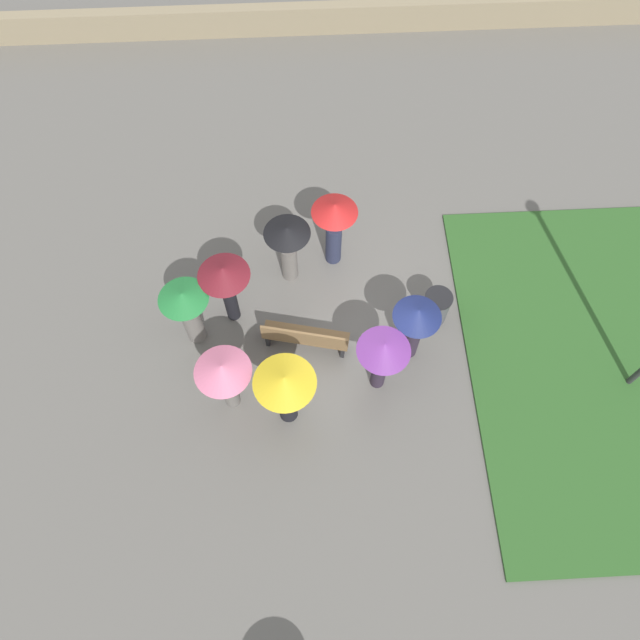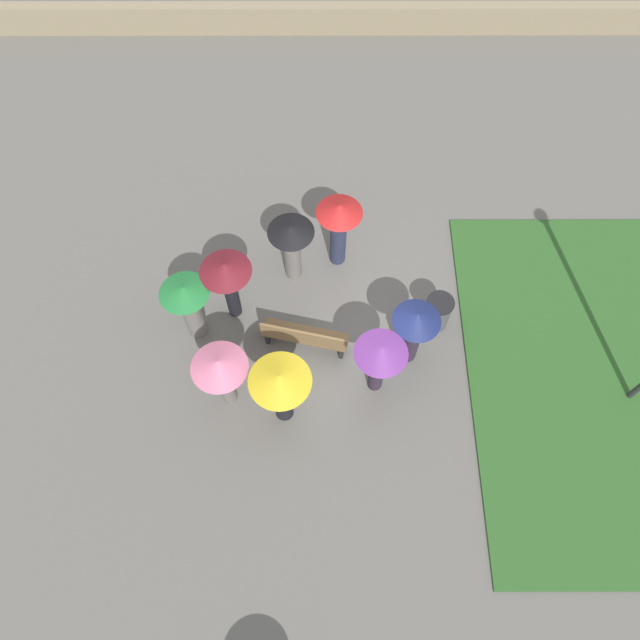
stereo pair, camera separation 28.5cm
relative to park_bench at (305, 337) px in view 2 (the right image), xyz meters
name	(u,v)px [view 2 (the right image)]	position (x,y,z in m)	size (l,w,h in m)	color
ground_plane	(356,332)	(-1.09, -0.34, -0.47)	(90.00, 90.00, 0.00)	#66635E
parapet_wall	(347,19)	(-1.09, -9.96, -0.05)	(45.00, 0.35, 0.83)	gray
park_bench	(305,337)	(0.00, 0.00, 0.00)	(1.84, 0.80, 0.90)	brown
trash_bin	(437,312)	(-2.80, -0.59, -0.03)	(0.59, 0.59, 0.87)	#4C4C51
crowd_person_maroon	(227,276)	(1.54, -0.86, 1.00)	(1.05, 1.05, 1.91)	black
crowd_person_purple	(380,357)	(-1.44, 0.86, 0.92)	(1.03, 1.03, 1.82)	#2D2333
crowd_person_green	(189,304)	(2.31, -0.40, 0.70)	(0.99, 0.99, 1.81)	slate
crowd_person_yellow	(281,387)	(0.40, 1.47, 0.94)	(1.16, 1.16, 1.94)	black
crowd_person_red	(339,223)	(-0.72, -2.23, 0.89)	(0.98, 0.98, 1.97)	#282D47
crowd_person_black	(292,243)	(0.28, -1.84, 0.71)	(0.98, 0.98, 1.78)	slate
crowd_person_navy	(414,328)	(-2.15, 0.18, 0.75)	(0.95, 0.95, 1.80)	#2D2333
crowd_person_pink	(221,370)	(1.53, 1.13, 0.93)	(1.08, 1.08, 1.81)	slate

